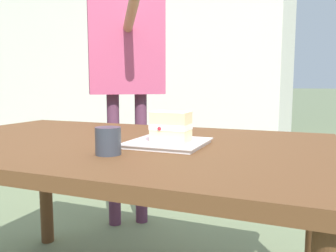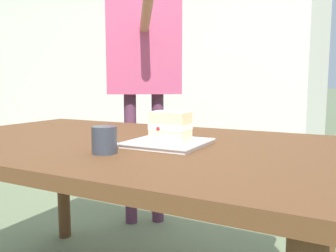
# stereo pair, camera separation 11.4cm
# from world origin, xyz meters

# --- Properties ---
(patio_table) EXTENTS (1.53, 0.96, 0.70)m
(patio_table) POSITION_xyz_m (0.00, 0.00, 0.62)
(patio_table) COLOR brown
(patio_table) RESTS_ON ground
(dessert_plate) EXTENTS (0.25, 0.25, 0.02)m
(dessert_plate) POSITION_xyz_m (0.23, -0.03, 0.71)
(dessert_plate) COLOR white
(dessert_plate) RESTS_ON patio_table
(cake_slice) EXTENTS (0.12, 0.09, 0.10)m
(cake_slice) POSITION_xyz_m (0.24, -0.03, 0.76)
(cake_slice) COLOR beige
(cake_slice) RESTS_ON dessert_plate
(dessert_fork) EXTENTS (0.05, 0.17, 0.01)m
(dessert_fork) POSITION_xyz_m (0.12, 0.18, 0.70)
(dessert_fork) COLOR silver
(dessert_fork) RESTS_ON patio_table
(coffee_cup) EXTENTS (0.07, 0.07, 0.08)m
(coffee_cup) POSITION_xyz_m (0.12, -0.23, 0.74)
(coffee_cup) COLOR #333842
(coffee_cup) RESTS_ON patio_table
(diner_person) EXTENTS (0.55, 0.62, 1.66)m
(diner_person) POSITION_xyz_m (-0.40, 0.83, 1.11)
(diner_person) COLOR #5D3049
(diner_person) RESTS_ON ground
(patio_building) EXTENTS (4.70, 3.22, 3.34)m
(patio_building) POSITION_xyz_m (-1.94, 4.06, 1.67)
(patio_building) COLOR silver
(patio_building) RESTS_ON ground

